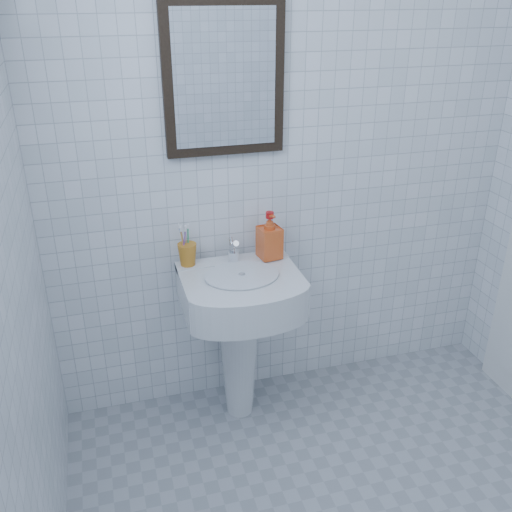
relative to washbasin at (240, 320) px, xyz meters
name	(u,v)px	position (x,y,z in m)	size (l,w,h in m)	color
wall_back	(288,146)	(0.29, 0.22, 0.72)	(2.20, 0.02, 2.50)	white
washbasin	(240,320)	(0.00, 0.00, 0.00)	(0.51, 0.37, 0.78)	silver
faucet	(233,252)	(0.00, 0.09, 0.30)	(0.05, 0.11, 0.12)	silver
toothbrush_cup	(187,254)	(-0.20, 0.12, 0.30)	(0.08, 0.08, 0.10)	#C2751E
soap_dispenser	(270,235)	(0.17, 0.09, 0.36)	(0.10, 0.10, 0.21)	red
wall_mirror	(224,79)	(0.00, 0.20, 1.02)	(0.50, 0.04, 0.62)	black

